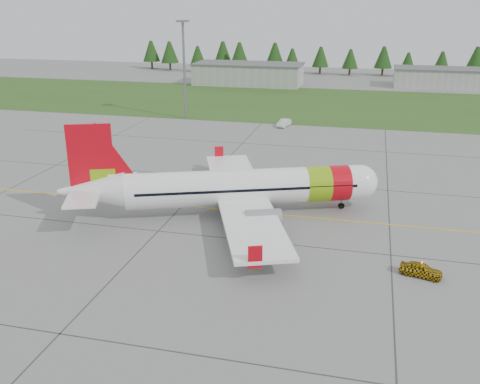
# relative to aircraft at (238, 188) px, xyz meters

# --- Properties ---
(ground) EXTENTS (320.00, 320.00, 0.00)m
(ground) POSITION_rel_aircraft_xyz_m (7.61, -7.22, -3.30)
(ground) COLOR gray
(ground) RESTS_ON ground
(aircraft) EXTENTS (36.11, 34.31, 11.43)m
(aircraft) POSITION_rel_aircraft_xyz_m (0.00, 0.00, 0.00)
(aircraft) COLOR white
(aircraft) RESTS_ON ground
(follow_me_car) EXTENTS (1.65, 1.82, 3.85)m
(follow_me_car) POSITION_rel_aircraft_xyz_m (20.18, -11.00, -1.37)
(follow_me_car) COLOR #EBB70D
(follow_me_car) RESTS_ON ground
(service_van) EXTENTS (1.88, 1.81, 4.55)m
(service_van) POSITION_rel_aircraft_xyz_m (-2.40, 47.99, -1.02)
(service_van) COLOR silver
(service_van) RESTS_ON ground
(grass_strip) EXTENTS (320.00, 50.00, 0.03)m
(grass_strip) POSITION_rel_aircraft_xyz_m (7.61, 74.78, -3.28)
(grass_strip) COLOR #30561E
(grass_strip) RESTS_ON ground
(taxi_guideline) EXTENTS (120.00, 0.25, 0.02)m
(taxi_guideline) POSITION_rel_aircraft_xyz_m (7.61, 0.78, -3.29)
(taxi_guideline) COLOR gold
(taxi_guideline) RESTS_ON ground
(hangar_west) EXTENTS (32.00, 14.00, 6.00)m
(hangar_west) POSITION_rel_aircraft_xyz_m (-22.39, 102.78, -0.30)
(hangar_west) COLOR #A8A8A3
(hangar_west) RESTS_ON ground
(hangar_east) EXTENTS (24.00, 12.00, 5.20)m
(hangar_east) POSITION_rel_aircraft_xyz_m (32.61, 110.78, -0.70)
(hangar_east) COLOR #A8A8A3
(hangar_east) RESTS_ON ground
(floodlight_mast) EXTENTS (0.50, 0.50, 20.00)m
(floodlight_mast) POSITION_rel_aircraft_xyz_m (-24.39, 50.78, 6.70)
(floodlight_mast) COLOR slate
(floodlight_mast) RESTS_ON ground
(treeline) EXTENTS (160.00, 8.00, 10.00)m
(treeline) POSITION_rel_aircraft_xyz_m (7.61, 130.78, 1.70)
(treeline) COLOR #1C3F14
(treeline) RESTS_ON ground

